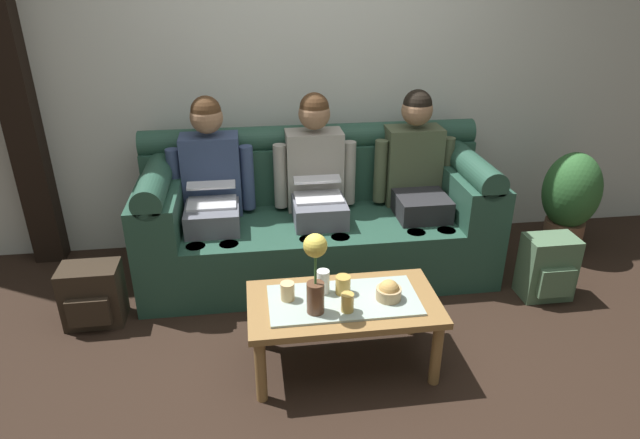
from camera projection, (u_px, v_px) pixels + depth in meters
ground_plane at (346, 375)px, 2.87m from camera, size 14.00×14.00×0.00m
back_wall_patterned at (306, 46)px, 3.78m from camera, size 6.00×0.12×2.90m
timber_pillar at (7, 54)px, 3.43m from camera, size 0.20×0.20×2.90m
couch at (316, 219)px, 3.76m from camera, size 2.33×0.88×0.96m
person_left at (211, 185)px, 3.55m from camera, size 0.56×0.67×1.22m
person_middle at (316, 180)px, 3.63m from camera, size 0.56×0.67×1.22m
person_right at (416, 175)px, 3.72m from camera, size 0.56×0.67×1.22m
coffee_table at (343, 309)px, 2.82m from camera, size 0.98×0.53×0.41m
flower_vase at (315, 270)px, 2.59m from camera, size 0.11×0.11×0.43m
snack_bowl at (389, 291)px, 2.78m from camera, size 0.13×0.13×0.11m
cup_near_left at (288, 291)px, 2.77m from camera, size 0.07×0.07×0.10m
cup_near_right at (323, 282)px, 2.82m from camera, size 0.07×0.07×0.13m
cup_far_center at (343, 285)px, 2.82m from camera, size 0.08×0.08×0.10m
cup_far_left at (348, 302)px, 2.68m from camera, size 0.06×0.06×0.10m
backpack_right at (548, 268)px, 3.48m from camera, size 0.32×0.25×0.42m
backpack_left at (93, 296)px, 3.23m from camera, size 0.34×0.27×0.37m
potted_plant at (570, 199)px, 3.92m from camera, size 0.40×0.40×0.78m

